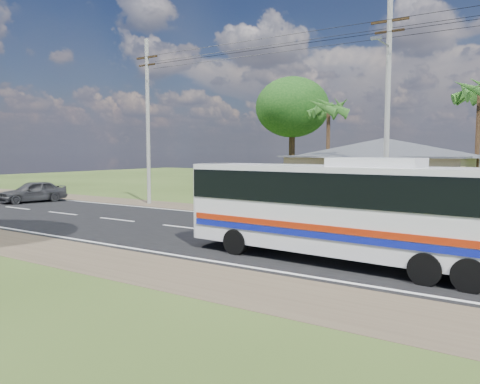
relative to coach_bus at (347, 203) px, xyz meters
The scene contains 10 objects.
ground 5.45m from the coach_bus, 149.70° to the left, with size 120.00×120.00×0.00m, color #2F4318.
road 5.44m from the coach_bus, 149.70° to the left, with size 120.00×16.00×0.03m.
house 15.95m from the coach_bus, 102.31° to the left, with size 12.40×10.00×5.00m.
utility_poles 9.99m from the coach_bus, 100.81° to the left, with size 32.80×2.22×11.00m.
palm_mid 18.88m from the coach_bus, 84.93° to the left, with size 2.80×2.80×8.20m.
palm_far 20.93m from the coach_bus, 114.33° to the left, with size 2.80×2.80×7.70m.
tree_behind_house 24.57m from the coach_bus, 121.08° to the left, with size 6.00×6.00×9.61m.
coach_bus is the anchor object (origin of this frame).
motorcycle 7.78m from the coach_bus, 102.05° to the left, with size 0.59×1.69×0.89m, color black.
small_car 25.47m from the coach_bus, 168.00° to the left, with size 1.77×4.41×1.50m, color #303032.
Camera 1 is at (9.59, -16.66, 3.57)m, focal length 35.00 mm.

